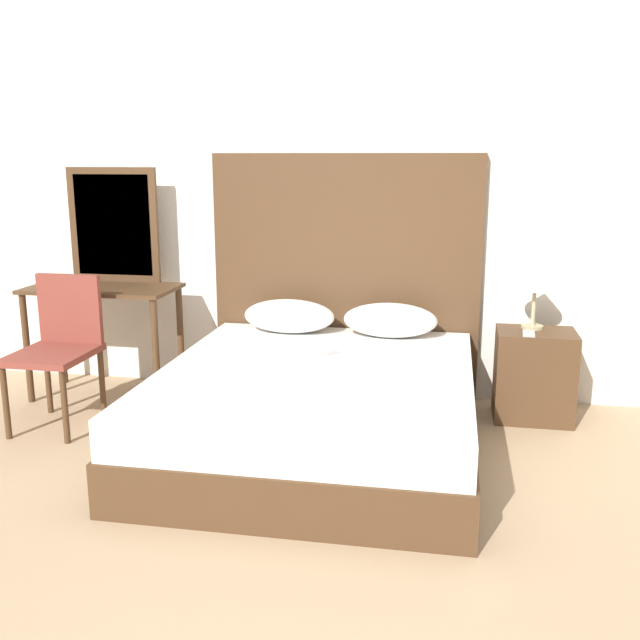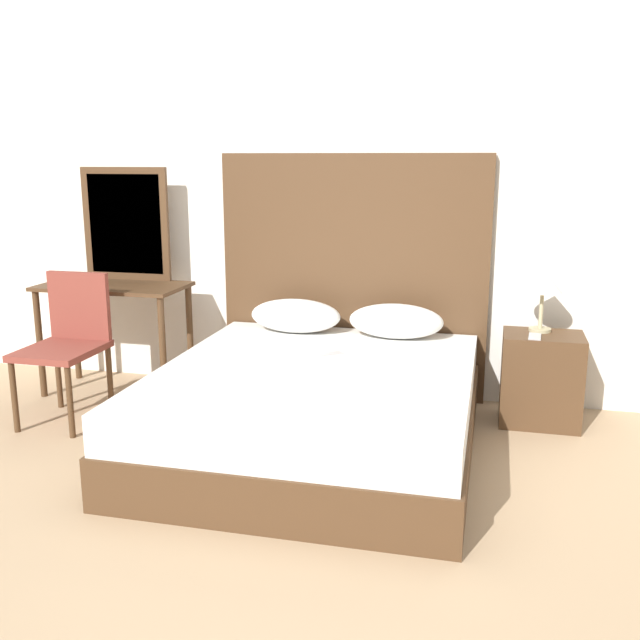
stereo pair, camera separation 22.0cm
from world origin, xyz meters
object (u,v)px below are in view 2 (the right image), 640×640
object	(u,v)px
bed	(316,409)
phone_on_bed	(330,354)
table_lamp	(543,284)
chair	(69,337)
phone_on_nightstand	(535,336)
vanity_desk	(114,304)
nightstand	(541,379)

from	to	relation	value
bed	phone_on_bed	xyz separation A→B (m)	(0.02, 0.28, 0.24)
table_lamp	chair	world-z (taller)	table_lamp
table_lamp	phone_on_nightstand	bearing A→B (deg)	-102.65
phone_on_bed	vanity_desk	distance (m)	1.65
bed	nightstand	bearing A→B (deg)	30.04
phone_on_bed	table_lamp	world-z (taller)	table_lamp
bed	phone_on_nightstand	size ratio (longest dim) A/B	12.72
chair	phone_on_bed	bearing A→B (deg)	5.15
phone_on_bed	nightstand	xyz separation A→B (m)	(1.22, 0.44, -0.19)
bed	phone_on_nightstand	xyz separation A→B (m)	(1.18, 0.63, 0.34)
table_lamp	phone_on_bed	bearing A→B (deg)	-156.93
table_lamp	chair	size ratio (longest dim) A/B	0.42
nightstand	phone_on_nightstand	size ratio (longest dim) A/B	3.64
bed	phone_on_nightstand	bearing A→B (deg)	27.97
vanity_desk	phone_on_bed	bearing A→B (deg)	-12.90
phone_on_bed	vanity_desk	xyz separation A→B (m)	(-1.60, 0.37, 0.15)
nightstand	table_lamp	distance (m)	0.58
chair	vanity_desk	bearing A→B (deg)	86.86
table_lamp	vanity_desk	distance (m)	2.81
table_lamp	vanity_desk	size ratio (longest dim) A/B	0.39
phone_on_bed	phone_on_nightstand	world-z (taller)	phone_on_nightstand
phone_on_bed	chair	bearing A→B (deg)	-174.85
bed	vanity_desk	size ratio (longest dim) A/B	2.00
nightstand	phone_on_nightstand	distance (m)	0.31
bed	table_lamp	world-z (taller)	table_lamp
phone_on_nightstand	vanity_desk	distance (m)	2.76
nightstand	chair	bearing A→B (deg)	-168.39
bed	phone_on_nightstand	world-z (taller)	phone_on_nightstand
phone_on_nightstand	nightstand	bearing A→B (deg)	57.03
phone_on_bed	phone_on_nightstand	xyz separation A→B (m)	(1.16, 0.35, 0.09)
vanity_desk	nightstand	bearing A→B (deg)	1.46
phone_on_bed	phone_on_nightstand	bearing A→B (deg)	16.74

